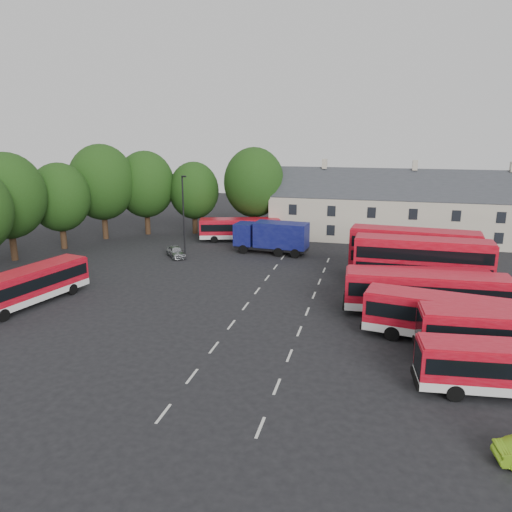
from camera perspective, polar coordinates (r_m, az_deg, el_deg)
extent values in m
plane|color=black|center=(38.46, -1.98, -6.75)|extent=(140.00, 140.00, 0.00)
cube|color=beige|center=(26.63, -10.54, -17.29)|extent=(0.15, 1.80, 0.01)
cube|color=beige|center=(29.82, -7.33, -13.46)|extent=(0.15, 1.80, 0.01)
cube|color=beige|center=(33.18, -4.83, -10.37)|extent=(0.15, 1.80, 0.01)
cube|color=beige|center=(36.67, -2.83, -7.84)|extent=(0.15, 1.80, 0.01)
cube|color=beige|center=(40.26, -1.21, -5.75)|extent=(0.15, 1.80, 0.01)
cube|color=beige|center=(43.92, 0.14, -4.00)|extent=(0.15, 1.80, 0.01)
cube|color=beige|center=(47.63, 1.28, -2.52)|extent=(0.15, 1.80, 0.01)
cube|color=beige|center=(51.38, 2.24, -1.25)|extent=(0.15, 1.80, 0.01)
cube|color=beige|center=(55.17, 3.08, -0.16)|extent=(0.15, 1.80, 0.01)
cube|color=beige|center=(25.22, 0.49, -19.00)|extent=(0.15, 1.80, 0.01)
cube|color=beige|center=(28.57, 2.40, -14.68)|extent=(0.15, 1.80, 0.01)
cube|color=beige|center=(32.06, 3.84, -11.28)|extent=(0.15, 1.80, 0.01)
cube|color=beige|center=(35.66, 4.98, -8.55)|extent=(0.15, 1.80, 0.01)
cube|color=beige|center=(39.34, 5.89, -6.32)|extent=(0.15, 1.80, 0.01)
cube|color=beige|center=(43.08, 6.64, -4.47)|extent=(0.15, 1.80, 0.01)
cube|color=beige|center=(46.85, 7.26, -2.92)|extent=(0.15, 1.80, 0.01)
cube|color=beige|center=(50.67, 7.79, -1.60)|extent=(0.15, 1.80, 0.01)
cube|color=beige|center=(54.51, 8.25, -0.47)|extent=(0.15, 1.80, 0.01)
cylinder|color=black|center=(59.56, -26.04, 1.54)|extent=(0.70, 0.70, 4.20)
ellipsoid|color=#1D3C10|center=(58.79, -26.56, 6.17)|extent=(7.92, 7.92, 9.11)
cylinder|color=black|center=(63.06, -21.18, 2.44)|extent=(0.70, 0.70, 3.67)
ellipsoid|color=#1D3C10|center=(62.39, -21.54, 6.27)|extent=(6.93, 6.93, 7.97)
cylinder|color=black|center=(66.87, -16.90, 3.74)|extent=(0.70, 0.70, 4.38)
ellipsoid|color=#1D3C10|center=(66.16, -17.22, 8.06)|extent=(8.25, 8.25, 9.49)
cylinder|color=black|center=(68.47, -12.31, 4.12)|extent=(0.70, 0.70, 4.02)
ellipsoid|color=#1D3C10|center=(67.82, -12.52, 8.01)|extent=(7.59, 7.59, 8.73)
cylinder|color=black|center=(67.96, -6.99, 4.05)|extent=(0.70, 0.70, 3.50)
ellipsoid|color=#1D3C10|center=(67.36, -7.10, 7.45)|extent=(6.60, 6.60, 7.59)
cylinder|color=black|center=(66.48, -0.21, 4.23)|extent=(0.70, 0.70, 4.20)
ellipsoid|color=#1D3C10|center=(65.79, -0.22, 8.41)|extent=(7.92, 7.92, 9.11)
cube|color=beige|center=(65.58, 17.27, 4.01)|extent=(35.00, 7.00, 5.50)
cube|color=#2D3035|center=(65.17, 17.45, 6.39)|extent=(35.70, 7.13, 7.13)
cube|color=beige|center=(65.00, 7.85, 10.41)|extent=(0.60, 0.90, 1.20)
cube|color=beige|center=(64.77, 17.71, 9.86)|extent=(0.60, 0.90, 1.20)
cylinder|color=black|center=(28.95, 21.81, -14.34)|extent=(0.95, 0.35, 0.93)
cylinder|color=black|center=(32.53, 21.88, -10.95)|extent=(1.07, 0.36, 1.06)
cube|color=silver|center=(35.82, 21.36, -8.06)|extent=(11.56, 4.40, 0.56)
cube|color=#AB0A1B|center=(35.37, 21.55, -6.14)|extent=(11.56, 4.40, 2.00)
cube|color=black|center=(35.36, 21.55, -6.06)|extent=(11.12, 4.39, 0.97)
cube|color=#AB0A1B|center=(35.04, 21.71, -4.53)|extent=(11.32, 4.26, 0.12)
cylinder|color=black|center=(35.07, 15.28, -8.54)|extent=(1.06, 0.45, 1.03)
cylinder|color=black|center=(37.15, 27.01, -8.34)|extent=(1.06, 0.45, 1.03)
cube|color=silver|center=(39.98, 18.75, -5.41)|extent=(12.09, 3.25, 0.60)
cube|color=#AB0A1B|center=(39.56, 18.91, -3.56)|extent=(12.09, 3.25, 2.12)
cube|color=black|center=(39.54, 18.91, -3.48)|extent=(11.61, 3.29, 1.03)
cube|color=#AB0A1B|center=(39.24, 19.04, -2.01)|extent=(11.84, 3.13, 0.13)
cylinder|color=black|center=(38.57, 13.26, -6.22)|extent=(1.10, 0.35, 1.09)
cylinder|color=black|center=(41.93, 23.73, -5.40)|extent=(1.10, 0.35, 1.09)
cube|color=silver|center=(41.67, 17.98, -4.64)|extent=(11.29, 4.13, 0.55)
cube|color=#AB0A1B|center=(41.30, 18.12, -3.00)|extent=(11.29, 4.13, 1.96)
cube|color=black|center=(41.28, 18.12, -2.93)|extent=(10.86, 4.12, 0.95)
cube|color=#AB0A1B|center=(41.01, 18.23, -1.63)|extent=(11.05, 4.00, 0.12)
cylinder|color=black|center=(40.05, 13.35, -5.51)|extent=(1.03, 0.43, 1.00)
cylinder|color=black|center=(43.72, 22.16, -4.51)|extent=(1.03, 0.43, 1.00)
cube|color=silver|center=(45.96, 18.24, -2.85)|extent=(11.55, 2.86, 0.57)
cube|color=#AB0A1B|center=(45.42, 18.44, -0.40)|extent=(11.55, 2.86, 3.50)
cube|color=black|center=(45.59, 18.37, -1.22)|extent=(11.09, 2.91, 0.99)
cube|color=#AB0A1B|center=(45.01, 18.62, 1.82)|extent=(11.32, 2.75, 0.13)
cylinder|color=black|center=(44.81, 13.58, -3.34)|extent=(1.05, 0.32, 1.04)
cylinder|color=black|center=(47.55, 22.57, -3.04)|extent=(1.05, 0.32, 1.04)
cube|color=black|center=(45.26, 18.51, 0.44)|extent=(11.09, 2.91, 0.99)
cube|color=silver|center=(49.37, 17.39, -1.59)|extent=(11.84, 3.66, 0.58)
cube|color=#AB0A1B|center=(48.86, 17.57, 0.74)|extent=(11.84, 3.66, 3.55)
cube|color=black|center=(49.02, 17.51, -0.04)|extent=(11.38, 3.68, 1.01)
cube|color=#AB0A1B|center=(48.48, 17.73, 2.84)|extent=(11.60, 3.53, 0.13)
cylinder|color=black|center=(48.48, 12.91, -1.93)|extent=(1.08, 0.39, 1.06)
cylinder|color=black|center=(50.69, 21.61, -1.89)|extent=(1.08, 0.39, 1.06)
cube|color=black|center=(48.71, 17.63, 1.52)|extent=(11.38, 3.68, 1.01)
cube|color=silver|center=(44.20, -24.39, -4.21)|extent=(4.54, 10.84, 0.53)
cube|color=#AB0A1B|center=(43.85, -24.55, -2.72)|extent=(4.54, 10.84, 1.87)
cube|color=black|center=(43.84, -24.56, -2.66)|extent=(4.51, 10.44, 0.91)
cube|color=#AB0A1B|center=(43.59, -24.68, -1.48)|extent=(4.40, 10.61, 0.12)
cylinder|color=black|center=(41.51, -26.92, -6.06)|extent=(0.46, 1.00, 0.96)
cylinder|color=black|center=(47.15, -22.10, -3.19)|extent=(0.46, 1.00, 0.96)
cube|color=silver|center=(63.07, -1.84, 2.37)|extent=(10.31, 5.13, 0.50)
cube|color=#AB0A1B|center=(62.84, -1.85, 3.40)|extent=(10.31, 5.13, 1.79)
cube|color=black|center=(62.83, -1.85, 3.44)|extent=(9.94, 5.06, 0.87)
cube|color=#AB0A1B|center=(62.67, -1.86, 4.24)|extent=(10.09, 4.98, 0.11)
cylinder|color=black|center=(62.13, -4.79, 1.91)|extent=(0.95, 0.51, 0.92)
cylinder|color=black|center=(64.29, 1.02, 2.38)|extent=(0.95, 0.51, 0.92)
cube|color=black|center=(56.74, 1.72, 0.97)|extent=(8.48, 2.98, 0.31)
cube|color=#0E1254|center=(57.42, -1.24, 2.57)|extent=(2.31, 2.78, 2.49)
cube|color=black|center=(57.68, -2.16, 2.99)|extent=(0.31, 2.21, 1.25)
cube|color=#0E1254|center=(56.06, 2.90, 2.42)|extent=(6.14, 3.14, 2.80)
cylinder|color=black|center=(56.62, -1.44, 0.78)|extent=(1.06, 0.39, 1.04)
cylinder|color=black|center=(57.05, 5.10, 0.83)|extent=(1.06, 0.39, 1.04)
imported|color=#A2A5AA|center=(55.79, -9.15, 0.50)|extent=(3.43, 3.79, 1.25)
cylinder|color=black|center=(54.67, -8.28, 4.36)|extent=(0.16, 0.16, 8.92)
cube|color=black|center=(53.88, -8.25, 9.00)|extent=(0.58, 0.42, 0.16)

